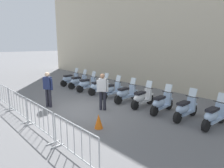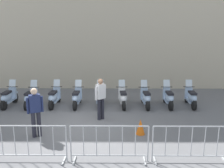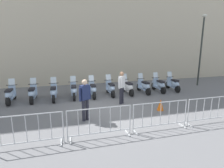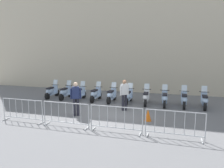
% 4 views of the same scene
% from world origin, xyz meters
% --- Properties ---
extents(ground_plane, '(120.00, 120.00, 0.00)m').
position_xyz_m(ground_plane, '(0.00, 0.00, 0.00)').
color(ground_plane, slate).
extents(motorcycle_0, '(0.65, 1.72, 1.24)m').
position_xyz_m(motorcycle_0, '(-5.34, 1.56, 0.45)').
color(motorcycle_0, black).
rests_on(motorcycle_0, ground).
extents(motorcycle_1, '(0.63, 1.72, 1.24)m').
position_xyz_m(motorcycle_1, '(-4.23, 1.70, 0.45)').
color(motorcycle_1, black).
rests_on(motorcycle_1, ground).
extents(motorcycle_2, '(0.63, 1.72, 1.24)m').
position_xyz_m(motorcycle_2, '(-3.12, 1.80, 0.45)').
color(motorcycle_2, black).
rests_on(motorcycle_2, ground).
extents(motorcycle_3, '(0.60, 1.72, 1.24)m').
position_xyz_m(motorcycle_3, '(-2.03, 2.09, 0.45)').
color(motorcycle_3, black).
rests_on(motorcycle_3, ground).
extents(motorcycle_4, '(0.62, 1.72, 1.24)m').
position_xyz_m(motorcycle_4, '(-0.92, 2.22, 0.45)').
color(motorcycle_4, black).
rests_on(motorcycle_4, ground).
extents(motorcycle_5, '(0.63, 1.72, 1.24)m').
position_xyz_m(motorcycle_5, '(0.18, 2.43, 0.45)').
color(motorcycle_5, black).
rests_on(motorcycle_5, ground).
extents(motorcycle_6, '(0.70, 1.71, 1.24)m').
position_xyz_m(motorcycle_6, '(1.29, 2.58, 0.45)').
color(motorcycle_6, black).
rests_on(motorcycle_6, ground).
extents(motorcycle_7, '(0.69, 1.71, 1.24)m').
position_xyz_m(motorcycle_7, '(2.40, 2.73, 0.45)').
color(motorcycle_7, black).
rests_on(motorcycle_7, ground).
extents(motorcycle_8, '(0.62, 1.72, 1.24)m').
position_xyz_m(motorcycle_8, '(3.49, 2.95, 0.45)').
color(motorcycle_8, black).
rests_on(motorcycle_8, ground).
extents(motorcycle_9, '(0.58, 1.73, 1.24)m').
position_xyz_m(motorcycle_9, '(4.59, 3.16, 0.45)').
color(motorcycle_9, black).
rests_on(motorcycle_9, ground).
extents(barrier_segment_0, '(2.14, 0.75, 1.07)m').
position_xyz_m(barrier_segment_0, '(-2.93, -3.07, 0.53)').
color(barrier_segment_0, '#B2B5B7').
rests_on(barrier_segment_0, ground).
extents(barrier_segment_1, '(2.14, 0.75, 1.07)m').
position_xyz_m(barrier_segment_1, '(-0.71, -2.71, 0.53)').
color(barrier_segment_1, '#B2B5B7').
rests_on(barrier_segment_1, ground).
extents(barrier_segment_2, '(2.14, 0.75, 1.07)m').
position_xyz_m(barrier_segment_2, '(1.52, -2.36, 0.53)').
color(barrier_segment_2, '#B2B5B7').
rests_on(barrier_segment_2, ground).
extents(barrier_segment_3, '(2.14, 0.75, 1.07)m').
position_xyz_m(barrier_segment_3, '(3.74, -2.01, 0.53)').
color(barrier_segment_3, '#B2B5B7').
rests_on(barrier_segment_3, ground).
extents(street_lamp, '(0.36, 0.36, 5.27)m').
position_xyz_m(street_lamp, '(7.24, 4.57, 3.22)').
color(street_lamp, '#2D332D').
rests_on(street_lamp, ground).
extents(officer_near_row_end, '(0.40, 0.44, 1.73)m').
position_xyz_m(officer_near_row_end, '(0.59, 0.76, 0.98)').
color(officer_near_row_end, '#23232D').
rests_on(officer_near_row_end, ground).
extents(officer_mid_plaza, '(0.46, 0.39, 1.73)m').
position_xyz_m(officer_mid_plaza, '(-1.24, -1.22, 0.98)').
color(officer_mid_plaza, '#23232D').
rests_on(officer_mid_plaza, ground).
extents(traffic_cone, '(0.32, 0.32, 0.55)m').
position_xyz_m(traffic_cone, '(2.29, -0.43, 0.28)').
color(traffic_cone, orange).
rests_on(traffic_cone, ground).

